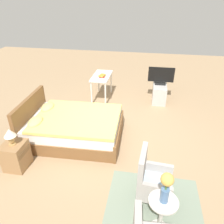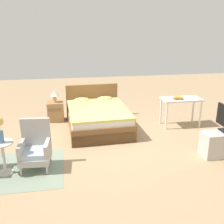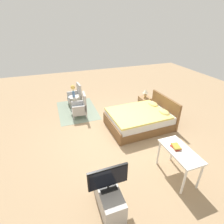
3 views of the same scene
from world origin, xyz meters
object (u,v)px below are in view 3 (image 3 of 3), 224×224
Objects in this scene: armchair_by_window_left at (76,96)px; nightstand at (144,103)px; table_lamp at (145,92)px; book_stack at (176,147)px; tv_stand at (108,197)px; vanity_desk at (180,154)px; bed at (141,119)px; tv_flatscreen at (108,178)px; flower_vase at (73,90)px; armchair_by_window_right at (80,107)px; side_table at (74,102)px.

armchair_by_window_left is 1.70× the size of nightstand.
book_stack is at bearing -17.48° from table_lamp.
vanity_desk reaches higher than tv_stand.
bed is 2.81× the size of tv_flatscreen.
armchair_by_window_left is 3.80× the size of book_stack.
armchair_by_window_left is at bearing 165.81° from flower_vase.
armchair_by_window_right is at bearing -96.47° from nightstand.
armchair_by_window_left is 1.93× the size of flower_vase.
armchair_by_window_right is at bearing -0.00° from armchair_by_window_left.
armchair_by_window_right is at bearing 14.17° from side_table.
side_table is 0.64× the size of tv_stand.
book_stack is at bearing 22.87° from flower_vase.
vanity_desk reaches higher than side_table.
tv_stand is (3.51, -2.73, -0.01)m from nightstand.
armchair_by_window_left is at bearing -143.93° from bed.
bed is 2.25m from vanity_desk.
nightstand is at bearing 162.53° from book_stack.
tv_stand is (4.89, -0.17, -0.12)m from armchair_by_window_left.
side_table is 4.50m from vanity_desk.
side_table is 1.14× the size of nightstand.
tv_flatscreen is (3.51, -2.73, 0.03)m from table_lamp.
tv_stand is 0.53m from tv_flatscreen.
armchair_by_window_right reaches higher than nightstand.
bed reaches higher than vanity_desk.
vanity_desk is (4.14, 1.74, 0.25)m from side_table.
tv_stand is at bearing -2.55° from armchair_by_window_right.
armchair_by_window_right reaches higher than table_lamp.
book_stack is at bearing 100.44° from tv_stand.
table_lamp is at bearing 142.07° from tv_stand.
tv_flatscreen reaches higher than tv_stand.
flower_vase reaches higher than armchair_by_window_left.
flower_vase is 4.39m from tv_stand.
bed is at bearing -34.68° from table_lamp.
table_lamp is at bearing 83.53° from armchair_by_window_right.
side_table is at bearing -107.25° from table_lamp.
armchair_by_window_left is 1.10m from armchair_by_window_right.
armchair_by_window_right reaches higher than tv_stand.
table_lamp reaches higher than vanity_desk.
vanity_desk is at bearing -16.19° from table_lamp.
book_stack is (4.03, 1.70, -0.12)m from flower_vase.
flower_vase is 0.63× the size of tv_flatscreen.
tv_stand is at bearing -0.40° from side_table.
armchair_by_window_right is 0.88× the size of vanity_desk.
flower_vase reaches higher than armchair_by_window_right.
table_lamp is (0.84, 2.70, 0.37)m from side_table.
side_table is at bearing 179.60° from tv_stand.
vanity_desk is (-0.20, 1.77, -0.15)m from tv_flatscreen.
table_lamp reaches higher than nightstand.
bed is at bearing 52.55° from armchair_by_window_right.
tv_flatscreen is 1.79m from vanity_desk.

